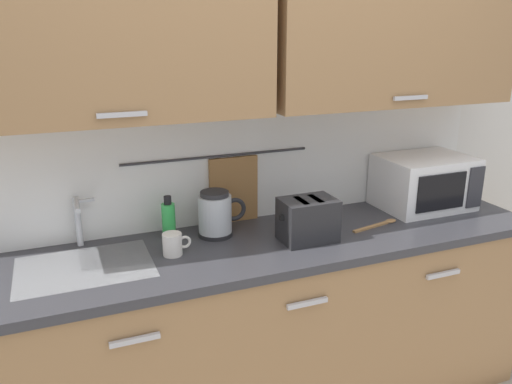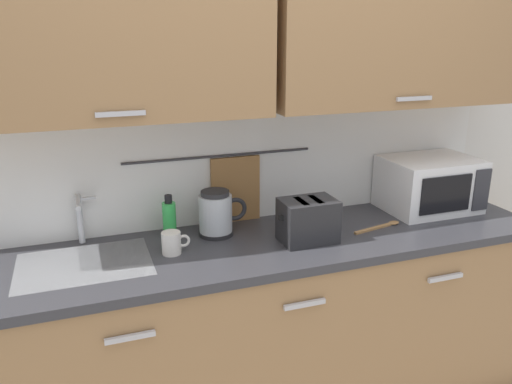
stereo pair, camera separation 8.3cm
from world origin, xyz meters
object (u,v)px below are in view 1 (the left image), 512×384
object	(u,v)px
microwave	(424,182)
electric_kettle	(216,214)
dish_soap_bottle	(169,220)
toaster	(308,220)
mug_near_sink	(173,244)
wooden_spoon	(380,224)

from	to	relation	value
microwave	electric_kettle	xyz separation A→B (m)	(-1.12, 0.03, -0.03)
microwave	dish_soap_bottle	distance (m)	1.33
microwave	toaster	distance (m)	0.79
microwave	dish_soap_bottle	size ratio (longest dim) A/B	2.35
mug_near_sink	toaster	distance (m)	0.59
toaster	wooden_spoon	world-z (taller)	toaster
microwave	mug_near_sink	size ratio (longest dim) A/B	3.83
electric_kettle	toaster	bearing A→B (deg)	-29.74
dish_soap_bottle	toaster	xyz separation A→B (m)	(0.56, -0.25, 0.01)
microwave	mug_near_sink	bearing A→B (deg)	-175.53
dish_soap_bottle	toaster	size ratio (longest dim) A/B	0.77
dish_soap_bottle	mug_near_sink	size ratio (longest dim) A/B	1.63
toaster	wooden_spoon	distance (m)	0.42
microwave	mug_near_sink	world-z (taller)	microwave
microwave	toaster	xyz separation A→B (m)	(-0.77, -0.17, -0.04)
electric_kettle	wooden_spoon	distance (m)	0.79
electric_kettle	dish_soap_bottle	world-z (taller)	electric_kettle
mug_near_sink	toaster	world-z (taller)	toaster
electric_kettle	toaster	distance (m)	0.41
mug_near_sink	dish_soap_bottle	bearing A→B (deg)	82.29
toaster	wooden_spoon	bearing A→B (deg)	3.92
dish_soap_bottle	mug_near_sink	world-z (taller)	dish_soap_bottle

